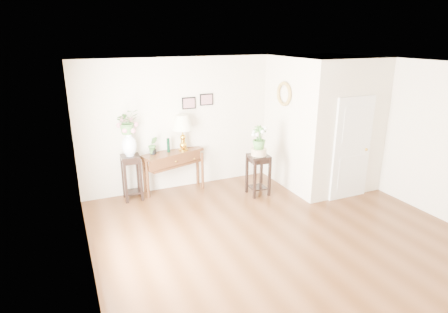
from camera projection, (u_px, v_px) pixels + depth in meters
floor at (280, 235)px, 6.33m from camera, size 6.00×5.50×0.02m
ceiling at (289, 65)px, 5.46m from camera, size 6.00×5.50×0.02m
wall_back at (217, 121)px, 8.29m from camera, size 6.00×0.02×2.80m
wall_front at (444, 240)px, 3.51m from camera, size 6.00×0.02×2.80m
wall_left at (83, 186)px, 4.74m from camera, size 0.02×5.50×2.80m
wall_right at (420, 136)px, 7.05m from camera, size 0.02×5.50×2.80m
partition at (322, 122)px, 8.25m from camera, size 1.80×1.95×2.80m
door at (352, 149)px, 7.49m from camera, size 0.90×0.05×2.10m
art_print_left at (189, 103)px, 7.88m from camera, size 0.30×0.02×0.25m
art_print_right at (207, 100)px, 8.02m from camera, size 0.30×0.02×0.25m
wall_ornament at (284, 94)px, 7.79m from camera, size 0.07×0.51×0.51m
console_table at (174, 171)px, 8.01m from camera, size 1.39×0.83×0.88m
table_lamp at (183, 134)px, 7.85m from camera, size 0.58×0.58×0.77m
green_vase at (168, 144)px, 7.79m from camera, size 0.08×0.08×0.30m
potted_plant at (153, 146)px, 7.66m from camera, size 0.21×0.18×0.36m
plant_stand_a at (132, 178)px, 7.57m from camera, size 0.38×0.38×0.94m
porcelain_vase at (129, 145)px, 7.36m from camera, size 0.33×0.33×0.50m
lily_arrangement at (127, 124)px, 7.23m from camera, size 0.50×0.45×0.49m
plant_stand_b at (258, 175)px, 7.82m from camera, size 0.44×0.44×0.87m
ceramic_bowl at (259, 151)px, 7.66m from camera, size 0.33×0.33×0.14m
narcissus at (259, 138)px, 7.57m from camera, size 0.30×0.30×0.49m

